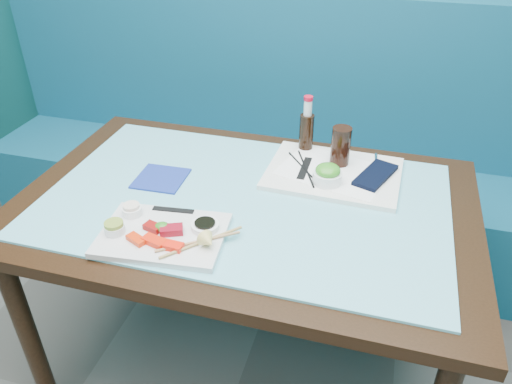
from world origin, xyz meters
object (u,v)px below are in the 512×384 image
(serving_tray, at_px, (333,173))
(blue_napkin, at_px, (161,178))
(sashimi_plate, at_px, (163,235))
(dining_table, at_px, (245,222))
(cola_bottle_body, at_px, (306,134))
(cola_glass, at_px, (341,146))
(seaweed_bowl, at_px, (327,177))
(booth_bench, at_px, (296,172))

(serving_tray, relative_size, blue_napkin, 2.74)
(sashimi_plate, distance_m, serving_tray, 0.61)
(dining_table, xyz_separation_m, blue_napkin, (-0.30, 0.03, 0.09))
(cola_bottle_body, distance_m, blue_napkin, 0.53)
(cola_bottle_body, bearing_deg, serving_tray, -48.43)
(cola_glass, bearing_deg, blue_napkin, -157.00)
(cola_glass, bearing_deg, serving_tray, -100.30)
(serving_tray, bearing_deg, dining_table, -137.21)
(seaweed_bowl, bearing_deg, serving_tray, 82.41)
(blue_napkin, bearing_deg, cola_glass, 23.00)
(dining_table, bearing_deg, sashimi_plate, -122.54)
(seaweed_bowl, height_order, cola_glass, cola_glass)
(seaweed_bowl, relative_size, cola_glass, 0.70)
(sashimi_plate, height_order, blue_napkin, sashimi_plate)
(blue_napkin, bearing_deg, booth_bench, 69.85)
(booth_bench, height_order, cola_bottle_body, booth_bench)
(dining_table, height_order, cola_bottle_body, cola_bottle_body)
(sashimi_plate, bearing_deg, seaweed_bowl, 38.58)
(cola_bottle_body, xyz_separation_m, blue_napkin, (-0.42, -0.31, -0.07))
(serving_tray, height_order, seaweed_bowl, seaweed_bowl)
(cola_bottle_body, bearing_deg, dining_table, -109.35)
(dining_table, distance_m, cola_bottle_body, 0.40)
(dining_table, distance_m, serving_tray, 0.33)
(cola_bottle_body, bearing_deg, booth_bench, 103.77)
(dining_table, bearing_deg, booth_bench, 90.00)
(booth_bench, distance_m, serving_tray, 0.78)
(blue_napkin, bearing_deg, cola_bottle_body, 36.91)
(booth_bench, xyz_separation_m, blue_napkin, (-0.30, -0.81, 0.39))
(seaweed_bowl, xyz_separation_m, blue_napkin, (-0.53, -0.10, -0.03))
(booth_bench, height_order, sashimi_plate, booth_bench)
(serving_tray, height_order, cola_glass, cola_glass)
(sashimi_plate, relative_size, cola_bottle_body, 2.37)
(dining_table, xyz_separation_m, seaweed_bowl, (0.23, 0.13, 0.13))
(booth_bench, xyz_separation_m, dining_table, (0.00, -0.84, 0.29))
(booth_bench, xyz_separation_m, sashimi_plate, (-0.16, -1.09, 0.39))
(serving_tray, xyz_separation_m, cola_glass, (0.01, 0.05, 0.07))
(booth_bench, distance_m, dining_table, 0.89)
(cola_glass, relative_size, cola_bottle_body, 0.93)
(dining_table, height_order, serving_tray, serving_tray)
(seaweed_bowl, bearing_deg, sashimi_plate, -135.56)
(seaweed_bowl, bearing_deg, dining_table, -149.96)
(blue_napkin, bearing_deg, serving_tray, 18.27)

